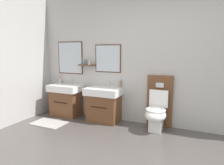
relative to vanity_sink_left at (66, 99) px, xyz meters
The scene contains 9 objects.
wall_back 2.23m from the vanity_sink_left, ahead, with size 5.51×0.27×2.70m.
bath_mat 0.70m from the vanity_sink_left, 90.00° to the right, with size 0.68×0.44×0.01m, color #9E9993.
vanity_sink_left is the anchor object (origin of this frame).
tap_on_left_sink 0.44m from the vanity_sink_left, 90.00° to the left, with size 0.03×0.13×0.11m.
vanity_sink_right 0.95m from the vanity_sink_left, ahead, with size 0.72×0.50×0.70m.
tap_on_right_sink 1.05m from the vanity_sink_left, 10.76° to the left, with size 0.03×0.13×0.11m.
toilet 2.06m from the vanity_sink_left, ahead, with size 0.48×0.62×1.00m.
toothbrush_cup 0.51m from the vanity_sink_left, 149.01° to the left, with size 0.07×0.07×0.21m.
soap_dispenser 1.32m from the vanity_sink_left, ahead, with size 0.06×0.06×0.19m.
Camera 1 is at (0.81, -1.95, 1.48)m, focal length 33.09 mm.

